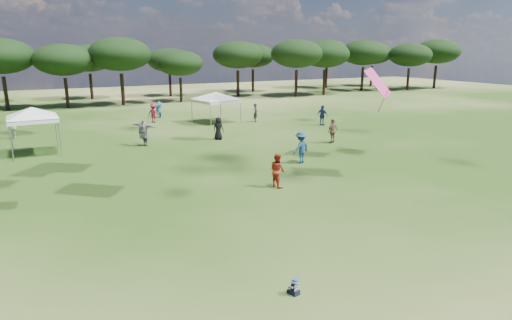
{
  "coord_description": "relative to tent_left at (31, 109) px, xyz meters",
  "views": [
    {
      "loc": [
        -5.45,
        -6.36,
        6.24
      ],
      "look_at": [
        0.84,
        6.0,
        2.63
      ],
      "focal_mm": 30.0,
      "sensor_mm": 36.0,
      "label": 1
    }
  ],
  "objects": [
    {
      "name": "tent_left",
      "position": [
        0.0,
        0.0,
        0.0
      ],
      "size": [
        5.48,
        5.48,
        3.2
      ],
      "rotation": [
        0.0,
        0.0,
        0.04
      ],
      "color": "gray",
      "rests_on": "ground"
    },
    {
      "name": "toddler",
      "position": [
        5.84,
        -20.2,
        -2.58
      ],
      "size": [
        0.32,
        0.35,
        0.45
      ],
      "rotation": [
        0.0,
        0.0,
        0.17
      ],
      "color": "black",
      "rests_on": "ground"
    },
    {
      "name": "tent_right",
      "position": [
        14.12,
        5.98,
        -0.26
      ],
      "size": [
        6.37,
        6.37,
        2.95
      ],
      "rotation": [
        0.0,
        0.0,
        0.21
      ],
      "color": "gray",
      "rests_on": "ground"
    },
    {
      "name": "festival_crowd",
      "position": [
        6.06,
        -0.46,
        -1.92
      ],
      "size": [
        28.92,
        24.42,
        1.82
      ],
      "color": "#806345",
      "rests_on": "ground"
    },
    {
      "name": "tree_line",
      "position": [
        8.25,
        25.15,
        2.65
      ],
      "size": [
        108.78,
        17.63,
        7.77
      ],
      "color": "black",
      "rests_on": "ground"
    }
  ]
}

